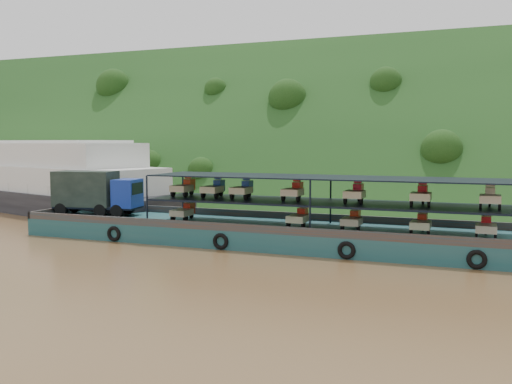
% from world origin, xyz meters
% --- Properties ---
extents(ground, '(160.00, 160.00, 0.00)m').
position_xyz_m(ground, '(0.00, 0.00, 0.00)').
color(ground, brown).
rests_on(ground, ground).
extents(hillside, '(140.00, 39.60, 39.60)m').
position_xyz_m(hillside, '(0.00, 36.00, 0.00)').
color(hillside, '#173814').
rests_on(hillside, ground).
extents(cargo_barge, '(35.04, 7.18, 4.55)m').
position_xyz_m(cargo_barge, '(-1.30, 0.86, 1.14)').
color(cargo_barge, '#16494D').
rests_on(cargo_barge, ground).
extents(passenger_ferry, '(35.19, 18.10, 6.92)m').
position_xyz_m(passenger_ferry, '(-27.92, 10.63, 3.00)').
color(passenger_ferry, black).
rests_on(passenger_ferry, ground).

